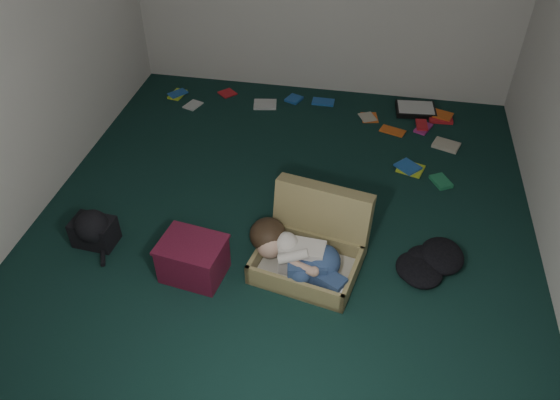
% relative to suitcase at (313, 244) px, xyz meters
% --- Properties ---
extents(floor, '(4.50, 4.50, 0.00)m').
position_rel_suitcase_xyz_m(floor, '(-0.29, 0.38, -0.16)').
color(floor, black).
rests_on(floor, ground).
extents(wall_front, '(4.50, 0.00, 4.50)m').
position_rel_suitcase_xyz_m(wall_front, '(-0.29, -1.87, 1.14)').
color(wall_front, silver).
rests_on(wall_front, ground).
extents(wall_left, '(0.00, 4.50, 4.50)m').
position_rel_suitcase_xyz_m(wall_left, '(-2.29, 0.38, 1.14)').
color(wall_left, silver).
rests_on(wall_left, ground).
extents(suitcase, '(0.86, 0.85, 0.54)m').
position_rel_suitcase_xyz_m(suitcase, '(0.00, 0.00, 0.00)').
color(suitcase, '#9C8D56').
rests_on(suitcase, floor).
extents(person, '(0.76, 0.49, 0.33)m').
position_rel_suitcase_xyz_m(person, '(-0.09, -0.17, 0.04)').
color(person, silver).
rests_on(person, suitcase).
extents(maroon_bin, '(0.50, 0.42, 0.31)m').
position_rel_suitcase_xyz_m(maroon_bin, '(-0.82, -0.31, -0.00)').
color(maroon_bin, '#581127').
rests_on(maroon_bin, floor).
extents(backpack, '(0.42, 0.35, 0.24)m').
position_rel_suitcase_xyz_m(backpack, '(-1.68, -0.13, -0.04)').
color(backpack, black).
rests_on(backpack, floor).
extents(clothing_pile, '(0.43, 0.36, 0.13)m').
position_rel_suitcase_xyz_m(clothing_pile, '(0.84, 0.08, -0.10)').
color(clothing_pile, black).
rests_on(clothing_pile, floor).
extents(paper_tray, '(0.43, 0.34, 0.06)m').
position_rel_suitcase_xyz_m(paper_tray, '(0.77, 2.33, -0.13)').
color(paper_tray, black).
rests_on(paper_tray, floor).
extents(book_scatter, '(3.07, 1.45, 0.02)m').
position_rel_suitcase_xyz_m(book_scatter, '(-0.00, 2.00, -0.15)').
color(book_scatter, '#CEE829').
rests_on(book_scatter, floor).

